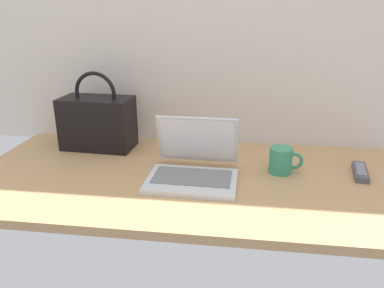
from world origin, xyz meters
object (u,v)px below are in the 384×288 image
(coffee_mug, at_px, (282,160))
(remote_control_near, at_px, (360,172))
(laptop, at_px, (194,166))
(handbag, at_px, (98,122))

(coffee_mug, xyz_separation_m, remote_control_near, (0.29, 0.02, -0.04))
(laptop, xyz_separation_m, handbag, (-0.45, 0.26, 0.07))
(laptop, relative_size, remote_control_near, 1.90)
(remote_control_near, height_order, handbag, handbag)
(remote_control_near, bearing_deg, handbag, 171.73)
(handbag, bearing_deg, coffee_mug, -12.54)
(handbag, bearing_deg, remote_control_near, -8.27)
(laptop, bearing_deg, coffee_mug, 15.68)
(handbag, bearing_deg, laptop, -29.86)
(coffee_mug, distance_m, remote_control_near, 0.29)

